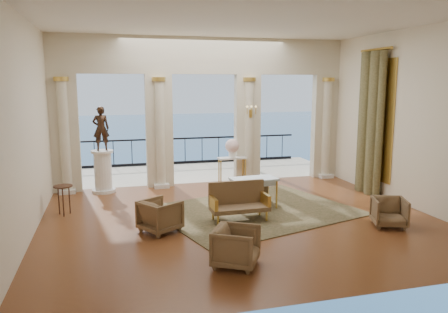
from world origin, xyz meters
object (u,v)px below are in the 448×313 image
object	(u,v)px
side_table	(63,190)
statue	(101,128)
armchair_d	(160,214)
game_table	(254,181)
armchair_b	(389,211)
console_table	(232,162)
armchair_c	(254,190)
armchair_a	(236,245)
settee	(238,201)
pedestal	(103,172)

from	to	relation	value
side_table	statue	bearing A→B (deg)	66.14
armchair_d	game_table	bearing A→B (deg)	-98.14
armchair_b	statue	world-z (taller)	statue
console_table	side_table	world-z (taller)	console_table
game_table	statue	bearing A→B (deg)	138.97
armchair_b	armchair_c	world-z (taller)	armchair_b
armchair_c	armchair_d	size ratio (longest dim) A/B	0.88
statue	side_table	bearing A→B (deg)	63.94
armchair_a	console_table	xyz separation A→B (m)	(1.66, 6.02, 0.32)
armchair_c	console_table	bearing A→B (deg)	-165.56
side_table	game_table	bearing A→B (deg)	-8.01
settee	side_table	bearing A→B (deg)	158.45
armchair_c	pedestal	size ratio (longest dim) A/B	0.55
armchair_a	armchair_d	world-z (taller)	armchair_d
armchair_a	game_table	xyz separation A→B (m)	(1.43, 3.27, 0.32)
settee	pedestal	size ratio (longest dim) A/B	1.10
armchair_c	console_table	size ratio (longest dim) A/B	0.74
armchair_a	settee	bearing A→B (deg)	12.60
armchair_c	side_table	distance (m)	4.78
armchair_c	settee	size ratio (longest dim) A/B	0.50
settee	console_table	world-z (taller)	settee
pedestal	armchair_a	bearing A→B (deg)	-69.40
statue	armchair_b	bearing A→B (deg)	139.53
pedestal	console_table	bearing A→B (deg)	0.73
statue	console_table	world-z (taller)	statue
settee	console_table	size ratio (longest dim) A/B	1.48
armchair_d	statue	world-z (taller)	statue
pedestal	statue	xyz separation A→B (m)	(0.00, -0.00, 1.27)
armchair_c	statue	distance (m)	4.70
armchair_c	game_table	xyz separation A→B (m)	(-0.19, -0.49, 0.36)
armchair_a	side_table	xyz separation A→B (m)	(-3.15, 3.91, 0.24)
armchair_a	side_table	world-z (taller)	armchair_a
armchair_d	statue	size ratio (longest dim) A/B	0.61
pedestal	side_table	world-z (taller)	pedestal
armchair_b	console_table	world-z (taller)	console_table
armchair_a	armchair_c	bearing A→B (deg)	7.04
armchair_a	statue	bearing A→B (deg)	50.98
armchair_c	statue	world-z (taller)	statue
armchair_b	armchair_c	xyz separation A→B (m)	(-2.25, 2.61, -0.02)
armchair_a	console_table	world-z (taller)	console_table
statue	console_table	size ratio (longest dim) A/B	1.38
game_table	console_table	distance (m)	2.76
armchair_b	game_table	world-z (taller)	game_table
armchair_b	armchair_a	bearing A→B (deg)	-142.76
armchair_b	armchair_d	size ratio (longest dim) A/B	0.93
console_table	side_table	size ratio (longest dim) A/B	1.26
settee	pedestal	world-z (taller)	pedestal
armchair_d	pedestal	xyz separation A→B (m)	(-1.19, 3.84, 0.21)
armchair_d	pedestal	distance (m)	4.02
armchair_c	armchair_d	world-z (taller)	armchair_d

